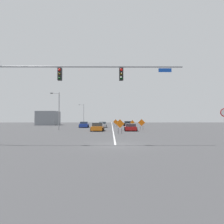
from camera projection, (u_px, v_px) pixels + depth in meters
ground at (115, 145)px, 17.38m from camera, size 168.61×168.61×0.00m
road_centre_stripe at (112, 125)px, 64.20m from camera, size 0.16×93.67×0.01m
traffic_signal_assembly at (62, 81)px, 17.50m from camera, size 15.63×0.44×7.16m
street_lamp_mid_right at (58, 109)px, 39.04m from camera, size 1.71×0.24×7.04m
street_lamp_near_left at (83, 113)px, 80.38m from camera, size 2.00×0.24×7.44m
construction_sign_right_shoulder at (142, 123)px, 40.50m from camera, size 1.35×0.38×2.03m
construction_sign_median_near at (120, 124)px, 29.51m from camera, size 1.24×0.07×2.06m
construction_sign_left_shoulder at (116, 122)px, 52.08m from camera, size 1.27×0.18×1.90m
construction_sign_left_lane at (132, 123)px, 49.78m from camera, size 1.12×0.22×1.74m
car_blue_far at (84, 125)px, 48.71m from camera, size 2.31×4.20×1.37m
car_orange_distant at (98, 127)px, 36.08m from camera, size 2.24×4.36×1.43m
car_red_passing at (130, 127)px, 36.46m from camera, size 2.28×4.38×1.25m
car_black_near at (127, 124)px, 58.16m from camera, size 2.17×4.15×1.35m
car_silver_mid at (103, 125)px, 50.07m from camera, size 2.14×4.19×1.31m
roadside_building_west at (48, 118)px, 65.65m from camera, size 6.00×7.25×4.35m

